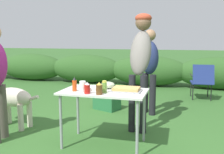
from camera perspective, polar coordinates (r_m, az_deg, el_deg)
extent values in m
plane|color=#336028|center=(3.47, -1.80, -15.18)|extent=(60.00, 60.00, 0.00)
ellipsoid|color=#2D5623|center=(9.01, -17.88, 2.25)|extent=(2.40, 0.90, 0.91)
ellipsoid|color=#2D5623|center=(8.09, -5.95, 1.93)|extent=(2.40, 0.90, 0.91)
ellipsoid|color=#2D5623|center=(7.59, 8.24, 1.45)|extent=(2.40, 0.90, 0.91)
ellipsoid|color=#2D5623|center=(7.60, 23.36, 0.83)|extent=(2.40, 0.90, 0.91)
cube|color=silver|center=(3.24, -1.86, -3.35)|extent=(1.10, 0.64, 0.02)
cylinder|color=gray|center=(3.28, -11.59, -10.09)|extent=(0.04, 0.04, 0.71)
cylinder|color=gray|center=(2.98, 5.79, -11.89)|extent=(0.04, 0.04, 0.71)
cylinder|color=gray|center=(3.75, -7.81, -7.60)|extent=(0.04, 0.04, 0.71)
cylinder|color=gray|center=(3.49, 7.32, -8.83)|extent=(0.04, 0.04, 0.71)
cube|color=#9E9EA3|center=(3.19, 3.30, -3.14)|extent=(0.37, 0.26, 0.02)
cube|color=tan|center=(3.19, 3.30, -2.65)|extent=(0.33, 0.22, 0.04)
cylinder|color=white|center=(3.34, -4.46, -2.48)|extent=(0.23, 0.23, 0.04)
ellipsoid|color=#ADBC99|center=(3.38, -0.94, -1.84)|extent=(0.19, 0.19, 0.09)
cylinder|color=white|center=(3.15, -6.72, -2.21)|extent=(0.08, 0.08, 0.14)
cylinder|color=red|center=(3.07, -5.68, -2.77)|extent=(0.07, 0.07, 0.11)
cone|color=white|center=(3.06, -5.70, -1.46)|extent=(0.06, 0.06, 0.03)
cylinder|color=olive|center=(3.11, -1.74, -2.44)|extent=(0.06, 0.06, 0.13)
cylinder|color=#D1CC47|center=(3.09, -1.75, -1.06)|extent=(0.05, 0.05, 0.02)
cylinder|color=#CC4214|center=(3.24, -8.57, -1.95)|extent=(0.06, 0.06, 0.14)
cone|color=black|center=(3.23, -8.60, -0.36)|extent=(0.05, 0.05, 0.04)
cylinder|color=brown|center=(3.01, -2.95, -2.90)|extent=(0.08, 0.08, 0.12)
cone|color=gold|center=(3.00, -2.96, -1.48)|extent=(0.07, 0.07, 0.03)
cylinder|color=black|center=(3.80, 4.56, -6.07)|extent=(0.10, 0.10, 0.87)
cylinder|color=black|center=(3.76, 7.13, -6.29)|extent=(0.10, 0.10, 0.87)
ellipsoid|color=slate|center=(3.78, 6.55, 5.57)|extent=(0.36, 0.51, 0.74)
sphere|color=brown|center=(3.91, 7.17, 12.23)|extent=(0.24, 0.24, 0.24)
ellipsoid|color=#993823|center=(3.92, 7.19, 13.20)|extent=(0.25, 0.25, 0.15)
cylinder|color=black|center=(4.83, 7.58, -3.64)|extent=(0.12, 0.12, 0.76)
cylinder|color=black|center=(4.68, 9.25, -4.08)|extent=(0.12, 0.12, 0.76)
ellipsoid|color=navy|center=(4.65, 8.59, 4.38)|extent=(0.47, 0.46, 0.61)
sphere|color=#936B4C|center=(4.64, 8.70, 9.43)|extent=(0.21, 0.21, 0.21)
cylinder|color=#4C473D|center=(3.91, -23.73, -7.20)|extent=(0.13, 0.13, 0.77)
cylinder|color=beige|center=(4.13, -20.14, -8.72)|extent=(0.08, 0.08, 0.41)
cylinder|color=beige|center=(4.26, -18.33, -8.06)|extent=(0.08, 0.08, 0.41)
cylinder|color=beige|center=(4.56, -22.58, -7.19)|extent=(0.08, 0.08, 0.41)
ellipsoid|color=beige|center=(4.27, -21.64, -4.29)|extent=(0.72, 0.39, 0.30)
cylinder|color=beige|center=(4.01, -17.67, -4.69)|extent=(0.22, 0.08, 0.12)
cube|color=navy|center=(6.24, 19.68, -1.21)|extent=(0.49, 0.49, 0.03)
cube|color=navy|center=(5.93, 20.18, 0.52)|extent=(0.47, 0.20, 0.44)
cylinder|color=black|center=(6.05, 17.98, -3.30)|extent=(0.02, 0.02, 0.38)
cylinder|color=black|center=(6.11, 21.71, -3.37)|extent=(0.02, 0.02, 0.38)
cylinder|color=black|center=(6.44, 17.58, -2.57)|extent=(0.02, 0.02, 0.38)
cylinder|color=black|center=(6.50, 21.08, -2.65)|extent=(0.02, 0.02, 0.38)
cylinder|color=black|center=(6.18, 17.66, 0.45)|extent=(0.06, 0.41, 0.02)
cylinder|color=black|center=(6.25, 21.85, 0.32)|extent=(0.06, 0.41, 0.02)
cube|color=#286B3D|center=(5.04, -1.19, -5.83)|extent=(0.56, 0.47, 0.28)
cube|color=silver|center=(5.00, -1.20, -3.94)|extent=(0.56, 0.47, 0.06)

